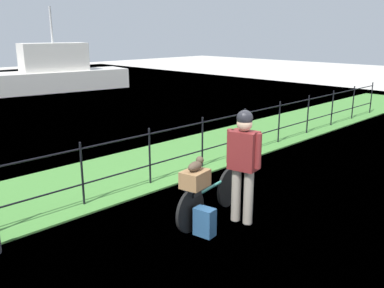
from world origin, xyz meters
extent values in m
plane|color=beige|center=(0.00, 0.00, 0.00)|extent=(60.00, 60.00, 0.00)
cube|color=#478438|center=(0.00, 2.91, 0.01)|extent=(27.00, 2.40, 0.03)
cylinder|color=black|center=(-2.08, 2.06, 0.53)|extent=(0.04, 0.04, 1.06)
cylinder|color=black|center=(-0.69, 2.06, 0.53)|extent=(0.04, 0.04, 1.06)
cylinder|color=black|center=(0.69, 2.06, 0.53)|extent=(0.04, 0.04, 1.06)
cylinder|color=black|center=(2.08, 2.06, 0.53)|extent=(0.04, 0.04, 1.06)
cylinder|color=black|center=(3.46, 2.06, 0.53)|extent=(0.04, 0.04, 1.06)
cylinder|color=black|center=(4.85, 2.06, 0.53)|extent=(0.04, 0.04, 1.06)
cylinder|color=black|center=(6.23, 2.06, 0.53)|extent=(0.04, 0.04, 1.06)
cylinder|color=black|center=(7.62, 2.06, 0.53)|extent=(0.04, 0.04, 1.06)
cylinder|color=black|center=(9.00, 2.06, 0.53)|extent=(0.04, 0.04, 1.06)
cylinder|color=black|center=(0.00, 2.06, 0.37)|extent=(18.00, 0.03, 0.03)
cylinder|color=black|center=(0.00, 2.06, 0.96)|extent=(18.00, 0.03, 0.03)
cylinder|color=black|center=(-0.43, 0.41, 0.32)|extent=(0.63, 0.16, 0.63)
cylinder|color=black|center=(-1.49, 0.21, 0.32)|extent=(0.63, 0.16, 0.63)
cylinder|color=#337F70|center=(-0.96, 0.31, 0.49)|extent=(0.84, 0.20, 0.04)
cube|color=black|center=(-1.38, 0.23, 0.53)|extent=(0.21, 0.13, 0.06)
cube|color=slate|center=(-1.38, 0.23, 0.62)|extent=(0.38, 0.22, 0.02)
cube|color=olive|center=(-1.38, 0.23, 0.75)|extent=(0.44, 0.36, 0.24)
ellipsoid|color=#4C3D2D|center=(-1.38, 0.23, 0.94)|extent=(0.30, 0.19, 0.13)
sphere|color=#4C3D2D|center=(-1.26, 0.25, 0.99)|extent=(0.11, 0.11, 0.11)
cylinder|color=gray|center=(-0.75, -0.01, 0.41)|extent=(0.14, 0.14, 0.82)
cylinder|color=gray|center=(-0.71, -0.20, 0.41)|extent=(0.14, 0.14, 0.82)
cube|color=maroon|center=(-0.73, -0.11, 1.10)|extent=(0.33, 0.44, 0.56)
cylinder|color=maroon|center=(-0.77, 0.11, 1.13)|extent=(0.10, 0.10, 0.50)
cylinder|color=maroon|center=(-0.69, -0.32, 1.13)|extent=(0.10, 0.10, 0.50)
sphere|color=tan|center=(-0.73, -0.11, 1.49)|extent=(0.22, 0.22, 0.22)
sphere|color=black|center=(-0.73, -0.11, 1.57)|extent=(0.23, 0.23, 0.23)
cube|color=#28517A|center=(-1.43, -0.02, 0.20)|extent=(0.22, 0.30, 0.40)
cube|color=silver|center=(4.17, 14.90, 0.46)|extent=(6.92, 2.92, 0.93)
cube|color=silver|center=(4.17, 14.90, 1.56)|extent=(3.13, 1.75, 1.27)
cylinder|color=#B2B2B2|center=(4.17, 14.90, 3.00)|extent=(0.10, 0.10, 1.60)
camera|label=1|loc=(-5.30, -3.63, 2.74)|focal=39.27mm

